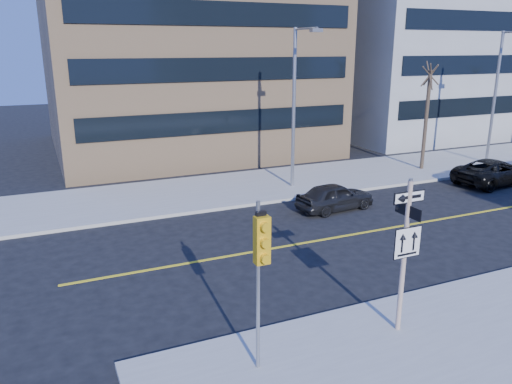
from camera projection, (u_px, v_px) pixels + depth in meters
name	position (u px, v px, depth m)	size (l,w,h in m)	color
ground	(344.00, 292.00, 15.27)	(120.00, 120.00, 0.00)	black
far_sidewalk	(474.00, 160.00, 32.76)	(66.00, 6.00, 0.15)	#A09E96
road_centerline	(512.00, 207.00, 23.43)	(40.00, 0.14, 0.01)	yellow
sign_pole	(405.00, 248.00, 12.38)	(0.92, 0.92, 4.06)	white
traffic_signal	(261.00, 254.00, 10.54)	(0.32, 0.45, 4.00)	gray
parked_car_a	(335.00, 197.00, 22.84)	(3.73, 1.50, 1.27)	black
parked_car_c	(494.00, 172.00, 27.17)	(4.93, 2.28, 1.37)	black
streetlight_a	(296.00, 98.00, 24.94)	(0.55, 2.25, 8.00)	gray
streetlight_b	(499.00, 89.00, 30.36)	(0.55, 2.25, 8.00)	gray
street_tree_west	(430.00, 78.00, 28.68)	(1.80, 1.80, 6.35)	#362C1F
building_brick	(178.00, 21.00, 35.48)	(18.00, 18.00, 18.00)	tan
building_grey_mid	(427.00, 44.00, 43.54)	(20.00, 16.00, 15.00)	gray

